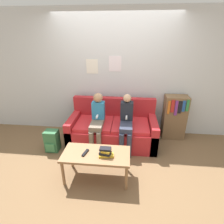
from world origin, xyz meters
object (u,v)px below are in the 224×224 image
coffee_table (96,156)px  backpack (52,141)px  bookshelf (174,117)px  tv_remote (85,153)px  person_left (97,119)px  couch (113,129)px  person_right (126,121)px

coffee_table → backpack: bearing=147.8°
bookshelf → backpack: (-2.43, -0.76, -0.27)m
tv_remote → person_left: bearing=102.2°
coffee_table → couch: bearing=82.2°
coffee_table → tv_remote: tv_remote is taller
coffee_table → bookshelf: size_ratio=1.07×
person_right → tv_remote: 1.06m
bookshelf → coffee_table: bearing=-136.2°
person_left → tv_remote: person_left is taller
tv_remote → bookshelf: size_ratio=0.18×
coffee_table → bookshelf: bookshelf is taller
bookshelf → person_right: bearing=-152.5°
coffee_table → person_left: (-0.13, 0.86, 0.21)m
couch → person_right: person_right is taller
couch → coffee_table: (-0.15, -1.06, 0.12)m
couch → backpack: bearing=-158.7°
couch → person_right: bearing=-36.8°
couch → tv_remote: 1.14m
couch → person_left: bearing=-143.4°
backpack → person_left: bearing=15.5°
person_left → backpack: size_ratio=2.55×
bookshelf → tv_remote: bearing=-138.8°
person_left → bookshelf: 1.66m
person_right → tv_remote: size_ratio=6.19×
couch → person_right: 0.47m
coffee_table → person_left: 0.89m
tv_remote → backpack: size_ratio=0.41×
person_left → bookshelf: (1.57, 0.52, -0.13)m
bookshelf → backpack: bearing=-162.6°
coffee_table → tv_remote: size_ratio=5.80×
coffee_table → bookshelf: (1.44, 1.38, 0.07)m
couch → tv_remote: size_ratio=10.04×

